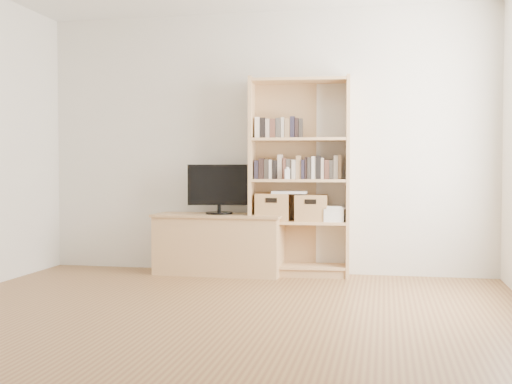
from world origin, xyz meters
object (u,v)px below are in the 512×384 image
(tv_stand, at_px, (219,245))
(basket_left, at_px, (273,207))
(basket_right, at_px, (311,208))
(baby_monitor, at_px, (287,174))
(laptop, at_px, (290,192))
(television, at_px, (219,189))
(bookshelf, at_px, (299,177))

(tv_stand, distance_m, basket_left, 0.65)
(tv_stand, bearing_deg, basket_right, 5.40)
(baby_monitor, height_order, laptop, baby_monitor)
(laptop, bearing_deg, basket_right, 4.45)
(tv_stand, bearing_deg, television, 0.00)
(baby_monitor, bearing_deg, bookshelf, 40.22)
(bookshelf, xyz_separation_m, laptop, (-0.09, -0.02, -0.15))
(tv_stand, xyz_separation_m, television, (0.00, 0.00, 0.55))
(laptop, bearing_deg, bookshelf, 11.96)
(tv_stand, bearing_deg, basket_left, 5.18)
(basket_right, xyz_separation_m, laptop, (-0.21, -0.03, 0.15))
(baby_monitor, height_order, basket_right, baby_monitor)
(basket_left, xyz_separation_m, laptop, (0.17, 0.00, 0.15))
(bookshelf, height_order, basket_left, bookshelf)
(tv_stand, height_order, baby_monitor, baby_monitor)
(baby_monitor, xyz_separation_m, basket_left, (-0.16, 0.09, -0.32))
(television, height_order, basket_right, television)
(basket_left, bearing_deg, tv_stand, -179.65)
(television, bearing_deg, laptop, -10.17)
(tv_stand, relative_size, bookshelf, 0.64)
(baby_monitor, distance_m, laptop, 0.20)
(laptop, bearing_deg, baby_monitor, -98.92)
(tv_stand, relative_size, basket_left, 3.85)
(bookshelf, xyz_separation_m, basket_left, (-0.25, -0.03, -0.29))
(television, xyz_separation_m, baby_monitor, (0.68, -0.05, 0.15))
(bookshelf, xyz_separation_m, television, (-0.78, -0.06, -0.12))
(television, xyz_separation_m, basket_left, (0.53, 0.04, -0.17))
(basket_right, bearing_deg, tv_stand, -179.02)
(tv_stand, relative_size, television, 2.01)
(basket_left, bearing_deg, television, -179.65)
(television, bearing_deg, bookshelf, -8.75)
(laptop, bearing_deg, basket_left, 176.99)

